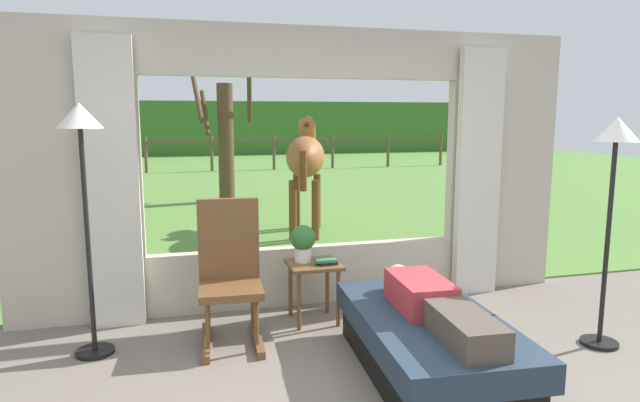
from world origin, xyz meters
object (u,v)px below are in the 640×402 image
reclining_person (433,303)px  potted_plant (303,241)px  recliner_sofa (428,343)px  rocking_chair (230,273)px  horse (306,157)px  floor_lamp_right (614,163)px  book_stack (326,261)px  pasture_tree (225,138)px  side_table (314,273)px  floor_lamp_left (82,154)px

reclining_person → potted_plant: size_ratio=4.49×
recliner_sofa → rocking_chair: bearing=146.6°
potted_plant → horse: size_ratio=0.18×
potted_plant → floor_lamp_right: bearing=-28.1°
reclining_person → potted_plant: bearing=119.2°
book_stack → pasture_tree: 6.95m
book_stack → floor_lamp_right: 2.34m
side_table → floor_lamp_left: size_ratio=0.28×
floor_lamp_left → potted_plant: bearing=9.2°
book_stack → pasture_tree: bearing=91.6°
book_stack → floor_lamp_left: floor_lamp_left is taller
recliner_sofa → floor_lamp_left: 2.77m
side_table → book_stack: bearing=-35.3°
recliner_sofa → potted_plant: bearing=120.1°
rocking_chair → floor_lamp_left: bearing=-175.8°
side_table → floor_lamp_right: floor_lamp_right is taller
recliner_sofa → book_stack: (-0.42, 1.09, 0.32)m
potted_plant → floor_lamp_right: 2.49m
potted_plant → pasture_tree: pasture_tree is taller
floor_lamp_right → pasture_tree: size_ratio=0.65×
book_stack → horse: size_ratio=0.11×
rocking_chair → side_table: rocking_chair is taller
side_table → pasture_tree: 6.90m
reclining_person → rocking_chair: size_ratio=1.28×
potted_plant → floor_lamp_left: 1.87m
recliner_sofa → rocking_chair: 1.60m
recliner_sofa → floor_lamp_right: bearing=7.2°
side_table → pasture_tree: bearing=90.8°
reclining_person → floor_lamp_right: bearing=9.1°
rocking_chair → floor_lamp_right: 3.02m
floor_lamp_right → horse: bearing=105.5°
potted_plant → pasture_tree: size_ratio=0.12×
side_table → horse: horse is taller
side_table → pasture_tree: pasture_tree is taller
horse → reclining_person: bearing=-76.7°
book_stack → pasture_tree: (-0.19, 6.91, 0.77)m
recliner_sofa → side_table: side_table is taller
rocking_chair → book_stack: rocking_chair is taller
floor_lamp_right → book_stack: bearing=152.7°
side_table → floor_lamp_right: (2.03, -1.06, 0.99)m
floor_lamp_right → horse: 4.71m
recliner_sofa → floor_lamp_left: bearing=161.3°
recliner_sofa → reclining_person: reclining_person is taller
recliner_sofa → horse: size_ratio=0.97×
floor_lamp_left → horse: 4.47m
side_table → floor_lamp_right: bearing=-27.7°
reclining_person → book_stack: 1.21m
potted_plant → floor_lamp_left: floor_lamp_left is taller
rocking_chair → floor_lamp_left: floor_lamp_left is taller
potted_plant → pasture_tree: 6.81m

